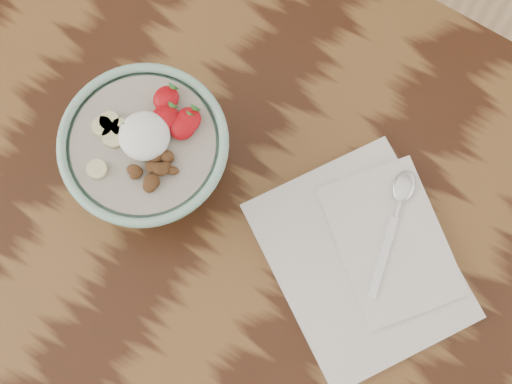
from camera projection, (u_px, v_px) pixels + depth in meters
table at (182, 236)px, 99.28cm from camera, size 160.00×90.00×75.00cm
breakfast_bowl at (148, 153)px, 85.41cm from camera, size 19.83×19.83×13.47cm
napkin at (367, 256)px, 88.53cm from camera, size 32.90×31.33×1.59cm
spoon at (399, 203)px, 88.85cm from camera, size 5.81×16.82×0.88cm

